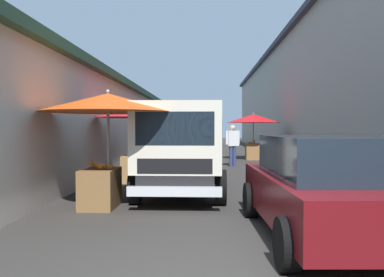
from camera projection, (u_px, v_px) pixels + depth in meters
ground at (215, 164)px, 17.04m from camera, size 90.00×90.00×0.00m
building_left_whitewash at (71, 125)px, 19.50m from camera, size 49.80×7.50×3.44m
building_right_concrete at (362, 94)px, 18.95m from camera, size 49.80×7.50×6.40m
fruit_stall_near_right at (174, 129)px, 16.57m from camera, size 2.14×2.14×2.09m
fruit_stall_near_left at (135, 122)px, 11.44m from camera, size 2.30×2.30×2.33m
fruit_stall_mid_lane at (170, 120)px, 13.64m from camera, size 2.64×2.64×2.35m
fruit_stall_far_left at (107, 116)px, 7.74m from camera, size 2.67×2.67×2.32m
fruit_stall_far_right at (253, 123)px, 19.28m from camera, size 2.60×2.60×2.31m
hatchback_car at (326, 187)px, 5.56m from camera, size 3.97×2.04×1.45m
delivery_truck at (180, 152)px, 8.71m from camera, size 4.94×2.01×2.08m
vendor_by_crates at (205, 144)px, 14.77m from camera, size 0.50×0.47×1.65m
vendor_in_shade at (233, 142)px, 15.99m from camera, size 0.42×0.59×1.69m
parked_scooter at (176, 151)px, 19.39m from camera, size 1.66×0.61×1.14m
plastic_stool at (298, 166)px, 12.87m from camera, size 0.30×0.30×0.43m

